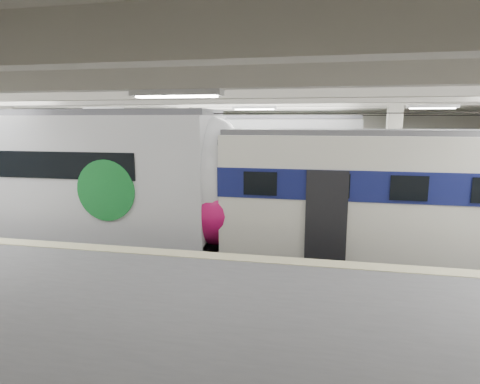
# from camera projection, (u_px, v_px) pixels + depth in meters

# --- Properties ---
(station_hall) EXTENTS (36.00, 24.00, 5.75)m
(station_hall) POSITION_uv_depth(u_px,v_px,m) (232.00, 166.00, 11.20)
(station_hall) COLOR black
(station_hall) RESTS_ON ground
(modern_emu) EXTENTS (15.23, 3.14, 4.84)m
(modern_emu) POSITION_uv_depth(u_px,v_px,m) (65.00, 180.00, 14.31)
(modern_emu) COLOR silver
(modern_emu) RESTS_ON ground
(older_rer) EXTENTS (12.70, 2.81, 4.22)m
(older_rer) POSITION_uv_depth(u_px,v_px,m) (433.00, 198.00, 11.92)
(older_rer) COLOR silver
(older_rer) RESTS_ON ground
(far_train) EXTENTS (15.00, 3.70, 4.71)m
(far_train) POSITION_uv_depth(u_px,v_px,m) (195.00, 164.00, 19.00)
(far_train) COLOR silver
(far_train) RESTS_ON ground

